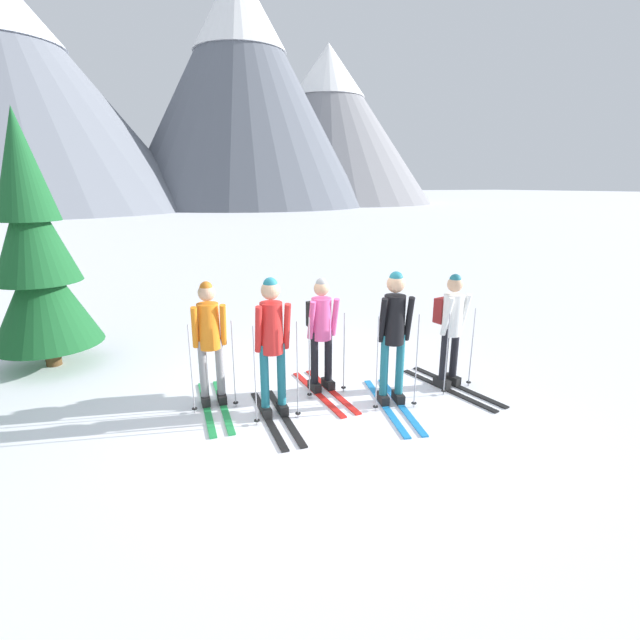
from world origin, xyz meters
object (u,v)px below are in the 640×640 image
at_px(skier_in_orange, 210,339).
at_px(skier_in_red, 272,341).
at_px(skier_in_pink, 321,329).
at_px(skier_in_black, 394,333).
at_px(pine_tree_near, 36,256).
at_px(skier_in_white, 451,325).

height_order(skier_in_orange, skier_in_red, skier_in_red).
relative_size(skier_in_red, skier_in_pink, 1.10).
bearing_deg(skier_in_black, skier_in_red, 167.85).
xyz_separation_m(skier_in_pink, pine_tree_near, (-3.64, 2.74, 0.89)).
bearing_deg(skier_in_red, skier_in_black, -12.15).
xyz_separation_m(skier_in_red, skier_in_white, (2.64, -0.19, -0.07)).
bearing_deg(skier_in_red, skier_in_orange, 135.32).
height_order(skier_in_red, skier_in_pink, skier_in_red).
bearing_deg(skier_in_black, skier_in_pink, 130.60).
bearing_deg(skier_in_white, skier_in_red, 175.94).
height_order(skier_in_red, skier_in_black, skier_in_black).
xyz_separation_m(skier_in_orange, skier_in_pink, (1.53, -0.18, -0.00)).
bearing_deg(skier_in_pink, pine_tree_near, 143.11).
height_order(skier_in_orange, pine_tree_near, pine_tree_near).
xyz_separation_m(skier_in_orange, skier_in_black, (2.22, -0.98, 0.09)).
xyz_separation_m(skier_in_orange, skier_in_red, (0.65, -0.64, 0.08)).
height_order(skier_in_pink, pine_tree_near, pine_tree_near).
distance_m(skier_in_orange, skier_in_red, 0.91).
bearing_deg(skier_in_white, skier_in_black, -172.05).
distance_m(skier_in_red, skier_in_pink, 1.00).
height_order(skier_in_red, skier_in_white, skier_in_red).
bearing_deg(skier_in_pink, skier_in_red, -152.28).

